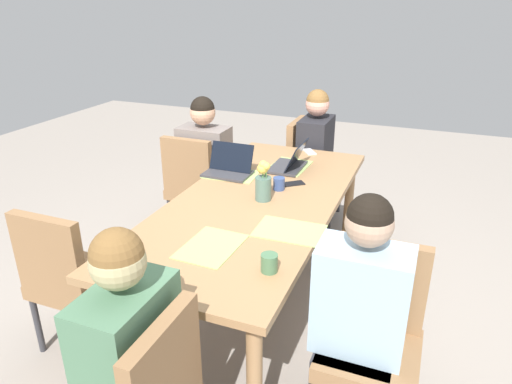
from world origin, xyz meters
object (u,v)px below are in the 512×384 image
(person_head_left_left_near, at_px, (134,382))
(phone_black, at_px, (293,184))
(flower_vase, at_px, (263,182))
(coffee_mug_near_left, at_px, (123,249))
(dining_table, at_px, (256,210))
(chair_far_right_mid, at_px, (70,274))
(person_near_right_near, at_px, (358,331))
(person_far_left_far, at_px, (206,177))
(chair_head_right_left_mid, at_px, (308,165))
(laptop_far_left_far, at_px, (229,169))
(coffee_mug_centre_left, at_px, (279,184))
(person_head_right_left_mid, at_px, (314,165))
(phone_silver, at_px, (309,152))
(chair_near_right_near, at_px, (373,329))
(coffee_mug_near_right, at_px, (269,263))
(laptop_head_right_left_mid, at_px, (290,163))
(chair_far_left_far, at_px, (195,182))

(person_head_left_left_near, xyz_separation_m, phone_black, (1.65, -0.12, 0.23))
(flower_vase, relative_size, coffee_mug_near_left, 2.58)
(person_head_left_left_near, height_order, flower_vase, person_head_left_left_near)
(dining_table, distance_m, chair_far_right_mid, 1.13)
(dining_table, height_order, chair_far_right_mid, chair_far_right_mid)
(flower_vase, bearing_deg, person_near_right_near, -134.71)
(dining_table, bearing_deg, chair_far_right_mid, 134.73)
(person_far_left_far, bearing_deg, phone_black, -115.62)
(chair_head_right_left_mid, relative_size, laptop_far_left_far, 2.81)
(chair_far_right_mid, xyz_separation_m, laptop_far_left_far, (1.12, -0.46, 0.30))
(chair_head_right_left_mid, xyz_separation_m, laptop_far_left_far, (-1.09, 0.28, 0.30))
(laptop_far_left_far, distance_m, coffee_mug_centre_left, 0.44)
(person_head_right_left_mid, bearing_deg, chair_far_right_mid, 159.39)
(coffee_mug_centre_left, bearing_deg, laptop_far_left_far, 72.34)
(coffee_mug_centre_left, height_order, phone_silver, coffee_mug_centre_left)
(chair_near_right_near, distance_m, phone_black, 1.21)
(person_far_left_far, relative_size, flower_vase, 4.70)
(person_head_left_left_near, relative_size, flower_vase, 4.70)
(person_near_right_near, relative_size, coffee_mug_centre_left, 14.63)
(phone_black, bearing_deg, coffee_mug_near_left, 29.06)
(person_head_left_left_near, relative_size, coffee_mug_near_right, 13.96)
(person_head_left_left_near, distance_m, coffee_mug_centre_left, 1.56)
(dining_table, relative_size, chair_head_right_left_mid, 2.46)
(flower_vase, relative_size, laptop_head_right_left_mid, 0.79)
(chair_head_right_left_mid, bearing_deg, coffee_mug_centre_left, -173.52)
(coffee_mug_near_left, bearing_deg, chair_far_left_far, 16.94)
(person_head_left_left_near, xyz_separation_m, person_far_left_far, (2.07, 0.76, 0.00))
(person_near_right_near, bearing_deg, laptop_far_left_far, 46.76)
(chair_far_right_mid, distance_m, laptop_head_right_left_mid, 1.64)
(chair_head_right_left_mid, bearing_deg, flower_vase, -175.85)
(dining_table, relative_size, phone_black, 14.74)
(chair_far_right_mid, relative_size, coffee_mug_near_right, 10.52)
(chair_head_right_left_mid, relative_size, laptop_head_right_left_mid, 2.81)
(phone_black, relative_size, phone_silver, 1.00)
(chair_head_right_left_mid, bearing_deg, person_head_left_left_near, -178.48)
(coffee_mug_centre_left, bearing_deg, phone_black, -25.67)
(flower_vase, bearing_deg, chair_head_right_left_mid, 4.15)
(laptop_head_right_left_mid, distance_m, phone_black, 0.30)
(chair_head_right_left_mid, bearing_deg, phone_black, -169.86)
(dining_table, bearing_deg, coffee_mug_near_left, 159.03)
(chair_far_left_far, bearing_deg, laptop_far_left_far, -125.76)
(phone_black, bearing_deg, flower_vase, 33.64)
(chair_head_right_left_mid, height_order, phone_silver, chair_head_right_left_mid)
(chair_near_right_near, xyz_separation_m, coffee_mug_centre_left, (0.84, 0.75, 0.30))
(chair_head_right_left_mid, distance_m, coffee_mug_centre_left, 1.26)
(person_head_left_left_near, xyz_separation_m, chair_near_right_near, (0.69, -0.82, -0.03))
(person_far_left_far, bearing_deg, chair_near_right_near, -131.19)
(person_far_left_far, bearing_deg, coffee_mug_near_left, -165.77)
(chair_near_right_near, bearing_deg, person_near_right_near, 141.24)
(coffee_mug_near_right, height_order, coffee_mug_centre_left, coffee_mug_near_right)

